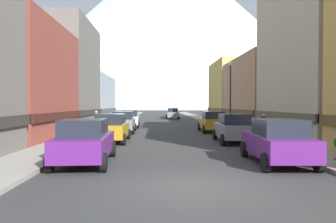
{
  "coord_description": "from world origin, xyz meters",
  "views": [
    {
      "loc": [
        -0.96,
        -9.14,
        2.36
      ],
      "look_at": [
        0.42,
        30.58,
        1.49
      ],
      "focal_mm": 34.38,
      "sensor_mm": 36.0,
      "label": 1
    }
  ],
  "objects_px": {
    "car_left_3": "(129,119)",
    "streetlamp_right": "(230,85)",
    "potted_plant_1": "(76,127)",
    "car_right_0": "(277,141)",
    "car_left_0": "(85,141)",
    "trash_bin_right": "(288,135)",
    "car_right_2": "(212,121)",
    "car_driving_0": "(173,113)",
    "pedestrian_2": "(264,126)",
    "pedestrian_1": "(96,121)",
    "pedestrian_0": "(221,118)",
    "car_left_1": "(111,128)",
    "car_right_1": "(234,128)",
    "car_left_2": "(123,122)",
    "potted_plant_2": "(249,124)"
  },
  "relations": [
    {
      "from": "car_left_1",
      "to": "streetlamp_right",
      "type": "height_order",
      "value": "streetlamp_right"
    },
    {
      "from": "car_right_2",
      "to": "car_driving_0",
      "type": "distance_m",
      "value": 25.1
    },
    {
      "from": "car_right_0",
      "to": "potted_plant_1",
      "type": "distance_m",
      "value": 16.01
    },
    {
      "from": "car_left_3",
      "to": "car_right_2",
      "type": "relative_size",
      "value": 1.01
    },
    {
      "from": "car_left_1",
      "to": "pedestrian_2",
      "type": "relative_size",
      "value": 2.77
    },
    {
      "from": "pedestrian_1",
      "to": "car_right_1",
      "type": "bearing_deg",
      "value": -40.21
    },
    {
      "from": "car_left_2",
      "to": "pedestrian_0",
      "type": "xyz_separation_m",
      "value": [
        10.05,
        9.06,
        -0.03
      ]
    },
    {
      "from": "car_left_1",
      "to": "car_driving_0",
      "type": "height_order",
      "value": "same"
    },
    {
      "from": "car_driving_0",
      "to": "trash_bin_right",
      "type": "bearing_deg",
      "value": -82.2
    },
    {
      "from": "car_left_1",
      "to": "car_right_0",
      "type": "xyz_separation_m",
      "value": [
        7.6,
        -7.68,
        0.0
      ]
    },
    {
      "from": "car_driving_0",
      "to": "trash_bin_right",
      "type": "xyz_separation_m",
      "value": [
        4.75,
        -34.7,
        -0.26
      ]
    },
    {
      "from": "car_left_0",
      "to": "potted_plant_2",
      "type": "height_order",
      "value": "car_left_0"
    },
    {
      "from": "car_left_0",
      "to": "car_right_1",
      "type": "relative_size",
      "value": 1.0
    },
    {
      "from": "potted_plant_1",
      "to": "car_right_0",
      "type": "bearing_deg",
      "value": -47.57
    },
    {
      "from": "car_right_1",
      "to": "car_driving_0",
      "type": "distance_m",
      "value": 32.72
    },
    {
      "from": "car_right_1",
      "to": "trash_bin_right",
      "type": "bearing_deg",
      "value": -38.81
    },
    {
      "from": "trash_bin_right",
      "to": "pedestrian_0",
      "type": "height_order",
      "value": "pedestrian_0"
    },
    {
      "from": "car_right_1",
      "to": "car_right_2",
      "type": "height_order",
      "value": "same"
    },
    {
      "from": "car_left_0",
      "to": "car_right_2",
      "type": "xyz_separation_m",
      "value": [
        7.6,
        14.59,
        0.0
      ]
    },
    {
      "from": "car_left_2",
      "to": "car_right_2",
      "type": "distance_m",
      "value": 7.61
    },
    {
      "from": "car_right_2",
      "to": "potted_plant_1",
      "type": "xyz_separation_m",
      "value": [
        -10.8,
        -3.04,
        -0.23
      ]
    },
    {
      "from": "potted_plant_1",
      "to": "car_right_2",
      "type": "bearing_deg",
      "value": 15.72
    },
    {
      "from": "car_left_0",
      "to": "trash_bin_right",
      "type": "relative_size",
      "value": 4.56
    },
    {
      "from": "car_right_1",
      "to": "pedestrian_0",
      "type": "bearing_deg",
      "value": 81.5
    },
    {
      "from": "streetlamp_right",
      "to": "pedestrian_1",
      "type": "bearing_deg",
      "value": 175.9
    },
    {
      "from": "pedestrian_1",
      "to": "potted_plant_2",
      "type": "bearing_deg",
      "value": -3.47
    },
    {
      "from": "car_left_2",
      "to": "potted_plant_1",
      "type": "relative_size",
      "value": 4.81
    },
    {
      "from": "car_driving_0",
      "to": "streetlamp_right",
      "type": "height_order",
      "value": "streetlamp_right"
    },
    {
      "from": "car_left_1",
      "to": "car_left_3",
      "type": "relative_size",
      "value": 0.98
    },
    {
      "from": "pedestrian_2",
      "to": "streetlamp_right",
      "type": "distance_m",
      "value": 6.76
    },
    {
      "from": "car_left_0",
      "to": "car_left_3",
      "type": "height_order",
      "value": "same"
    },
    {
      "from": "car_left_2",
      "to": "pedestrian_2",
      "type": "height_order",
      "value": "car_left_2"
    },
    {
      "from": "car_left_2",
      "to": "car_right_0",
      "type": "relative_size",
      "value": 0.99
    },
    {
      "from": "car_left_0",
      "to": "car_right_0",
      "type": "bearing_deg",
      "value": -2.02
    },
    {
      "from": "potted_plant_2",
      "to": "pedestrian_2",
      "type": "relative_size",
      "value": 0.61
    },
    {
      "from": "car_right_0",
      "to": "car_left_0",
      "type": "bearing_deg",
      "value": 177.98
    },
    {
      "from": "car_left_3",
      "to": "streetlamp_right",
      "type": "relative_size",
      "value": 0.76
    },
    {
      "from": "pedestrian_1",
      "to": "streetlamp_right",
      "type": "bearing_deg",
      "value": -4.1
    },
    {
      "from": "car_left_0",
      "to": "pedestrian_1",
      "type": "bearing_deg",
      "value": 99.03
    },
    {
      "from": "pedestrian_0",
      "to": "car_right_2",
      "type": "bearing_deg",
      "value": -105.63
    },
    {
      "from": "car_right_0",
      "to": "car_left_2",
      "type": "bearing_deg",
      "value": 117.56
    },
    {
      "from": "car_right_0",
      "to": "car_driving_0",
      "type": "relative_size",
      "value": 1.02
    },
    {
      "from": "car_right_1",
      "to": "pedestrian_0",
      "type": "relative_size",
      "value": 2.84
    },
    {
      "from": "car_left_1",
      "to": "car_right_2",
      "type": "relative_size",
      "value": 1.0
    },
    {
      "from": "car_left_2",
      "to": "pedestrian_1",
      "type": "relative_size",
      "value": 2.65
    },
    {
      "from": "car_left_0",
      "to": "pedestrian_2",
      "type": "bearing_deg",
      "value": 40.78
    },
    {
      "from": "car_left_1",
      "to": "car_right_2",
      "type": "distance_m",
      "value": 10.45
    },
    {
      "from": "car_left_1",
      "to": "car_right_1",
      "type": "bearing_deg",
      "value": -3.53
    },
    {
      "from": "car_driving_0",
      "to": "potted_plant_2",
      "type": "bearing_deg",
      "value": -77.79
    },
    {
      "from": "potted_plant_2",
      "to": "car_left_3",
      "type": "bearing_deg",
      "value": 151.61
    }
  ]
}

